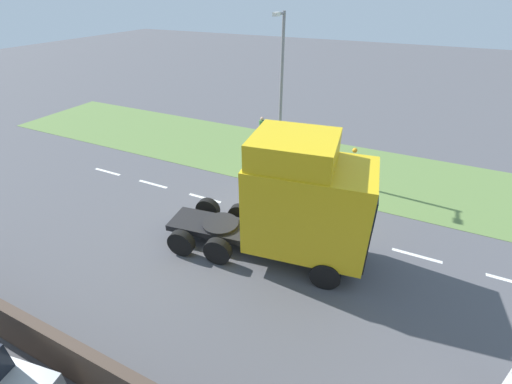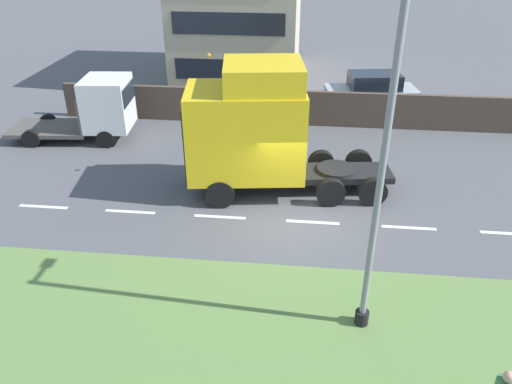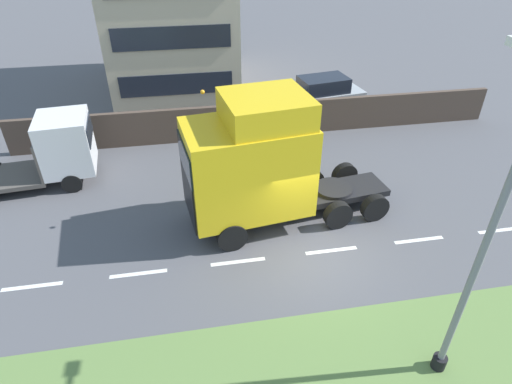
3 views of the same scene
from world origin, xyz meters
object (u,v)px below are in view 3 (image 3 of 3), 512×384
object	(u,v)px
lorry_cab	(256,164)
lamp_post	(477,259)
flatbed_truck	(56,149)
parked_car	(321,98)

from	to	relation	value
lorry_cab	lamp_post	xyz separation A→B (m)	(-6.66, -3.52, 1.20)
flatbed_truck	lamp_post	size ratio (longest dim) A/B	0.73
lorry_cab	lamp_post	world-z (taller)	lamp_post
flatbed_truck	parked_car	bearing A→B (deg)	104.50
lorry_cab	parked_car	size ratio (longest dim) A/B	1.60
flatbed_truck	parked_car	distance (m)	13.42
flatbed_truck	parked_car	world-z (taller)	flatbed_truck
lorry_cab	flatbed_truck	distance (m)	8.67
flatbed_truck	lamp_post	xyz separation A→B (m)	(-10.87, -11.04, 2.15)
parked_car	lamp_post	distance (m)	15.73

